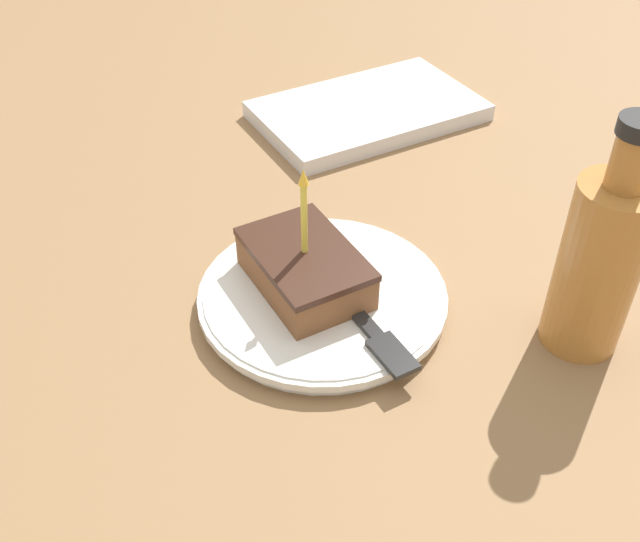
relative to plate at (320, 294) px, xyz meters
name	(u,v)px	position (x,y,z in m)	size (l,w,h in m)	color
ground_plane	(332,318)	(0.01, 0.00, -0.03)	(2.40, 2.40, 0.04)	olive
plate	(320,294)	(0.00, 0.00, 0.00)	(0.22, 0.22, 0.02)	white
cake_slice	(305,268)	(-0.01, 0.01, 0.03)	(0.08, 0.12, 0.12)	brown
fork	(358,315)	(0.01, -0.05, 0.01)	(0.02, 0.18, 0.00)	#262626
bottle	(600,261)	(0.17, -0.14, 0.07)	(0.06, 0.06, 0.21)	#B27233
marble_board	(368,111)	(0.22, 0.27, 0.00)	(0.27, 0.16, 0.02)	silver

